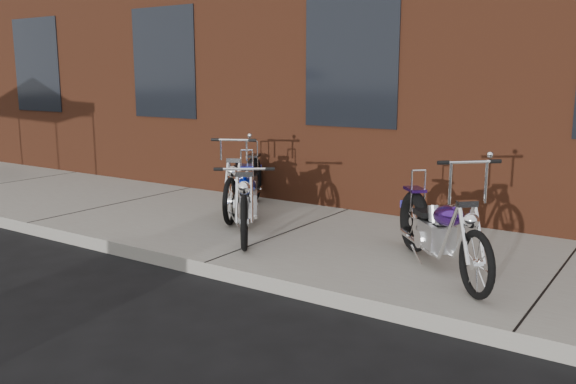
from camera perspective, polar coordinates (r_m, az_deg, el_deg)
The scene contains 5 objects.
ground at distance 6.24m, azimuth -7.80°, elevation -7.88°, with size 120.00×120.00×0.00m, color black.
sidewalk at distance 7.35m, azimuth 0.01°, elevation -4.28°, with size 22.00×3.00×0.15m, color gray.
chopper_purple at distance 5.99m, azimuth 14.01°, elevation -3.74°, with size 1.47×1.54×1.14m.
chopper_blue at distance 7.25m, azimuth -3.93°, elevation -0.83°, with size 1.33×1.75×0.91m.
chopper_third at distance 8.36m, azimuth -4.15°, elevation 0.72°, with size 0.99×1.93×1.06m.
Camera 1 is at (3.97, -4.38, 1.99)m, focal length 38.00 mm.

